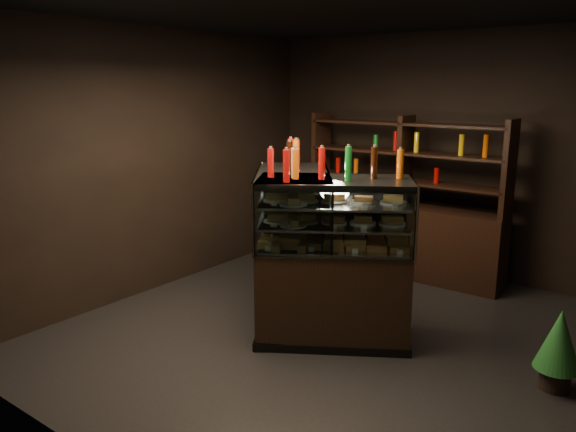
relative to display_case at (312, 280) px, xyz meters
name	(u,v)px	position (x,y,z in m)	size (l,w,h in m)	color
ground	(343,337)	(0.34, 0.03, -0.51)	(5.00, 5.00, 0.00)	black
room_shell	(348,133)	(0.34, 0.03, 1.43)	(5.02, 5.02, 3.01)	black
display_case	(312,280)	(0.00, 0.00, 0.00)	(2.03, 1.56, 1.55)	black
food_display	(312,214)	(0.00, 0.00, 0.65)	(1.60, 1.13, 0.47)	#D88D4D
bottles_top	(313,160)	(0.00, 0.00, 1.17)	(1.43, 0.99, 0.30)	#D8590A
potted_conifer	(559,338)	(2.17, 0.24, -0.08)	(0.35, 0.35, 0.75)	black
back_shelving	(402,227)	(-0.06, 2.08, 0.09)	(2.54, 0.43, 2.00)	black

